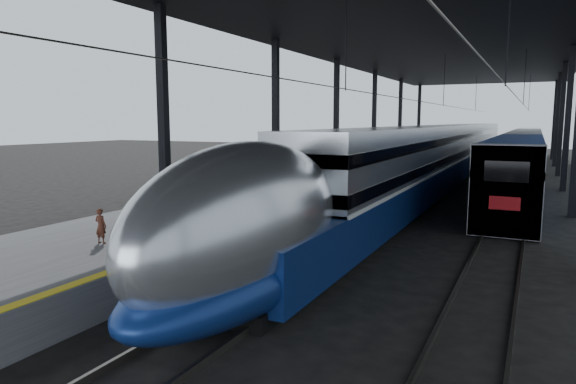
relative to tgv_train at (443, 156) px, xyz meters
The scene contains 8 objects.
ground 26.01m from the tgv_train, 94.42° to the right, with size 160.00×160.00×0.00m, color black.
platform 8.16m from the tgv_train, 133.19° to the right, with size 6.00×80.00×1.00m, color #4C4C4F.
yellow_strip 6.52m from the tgv_train, 114.74° to the right, with size 0.30×80.00×0.01m, color gold.
rails 6.63m from the tgv_train, 66.89° to the right, with size 6.52×80.00×0.16m.
canopy 9.27m from the tgv_train, 90.97° to the right, with size 18.00×75.00×9.47m.
tgv_train is the anchor object (origin of this frame).
second_train 11.27m from the tgv_train, 63.65° to the left, with size 2.58×56.05×3.56m.
child 27.62m from the tgv_train, 100.37° to the right, with size 0.37×0.24×1.00m, color #4F261A.
Camera 1 is at (7.94, -11.74, 4.43)m, focal length 32.00 mm.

